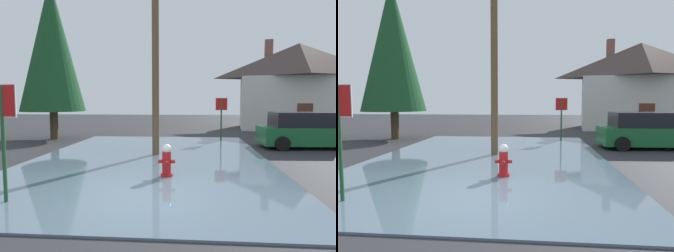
# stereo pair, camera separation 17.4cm
# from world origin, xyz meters

# --- Properties ---
(ground_plane) EXTENTS (80.00, 80.00, 0.10)m
(ground_plane) POSITION_xyz_m (0.00, 0.00, -0.05)
(ground_plane) COLOR #2D2D30
(flood_puddle) EXTENTS (8.56, 12.99, 0.04)m
(flood_puddle) POSITION_xyz_m (-0.52, 4.52, 0.02)
(flood_puddle) COLOR slate
(flood_puddle) RESTS_ON ground
(lane_stop_bar) EXTENTS (3.04, 0.55, 0.01)m
(lane_stop_bar) POSITION_xyz_m (0.96, -1.03, 0.00)
(lane_stop_bar) COLOR silver
(lane_stop_bar) RESTS_ON ground
(stop_sign_near) EXTENTS (0.68, 0.12, 2.52)m
(stop_sign_near) POSITION_xyz_m (-2.90, -0.54, 1.78)
(stop_sign_near) COLOR #1E4C28
(stop_sign_near) RESTS_ON ground
(fire_hydrant) EXTENTS (0.48, 0.41, 0.96)m
(fire_hydrant) POSITION_xyz_m (0.31, 1.88, 0.47)
(fire_hydrant) COLOR red
(fire_hydrant) RESTS_ON ground
(utility_pole) EXTENTS (1.60, 0.28, 8.09)m
(utility_pole) POSITION_xyz_m (-0.41, 5.25, 4.22)
(utility_pole) COLOR brown
(utility_pole) RESTS_ON ground
(stop_sign_far) EXTENTS (0.65, 0.19, 2.34)m
(stop_sign_far) POSITION_xyz_m (2.59, 9.64, 1.65)
(stop_sign_far) COLOR #1E4C28
(stop_sign_far) RESTS_ON ground
(house) EXTENTS (9.75, 6.65, 7.03)m
(house) POSITION_xyz_m (9.09, 17.21, 3.39)
(house) COLOR beige
(house) RESTS_ON ground
(parked_car) EXTENTS (4.51, 2.19, 1.65)m
(parked_car) POSITION_xyz_m (6.32, 7.72, 0.79)
(parked_car) COLOR #195B2D
(parked_car) RESTS_ON ground
(pine_tree_mid_left) EXTENTS (3.54, 3.54, 8.85)m
(pine_tree_mid_left) POSITION_xyz_m (-6.77, 9.83, 5.21)
(pine_tree_mid_left) COLOR #4C3823
(pine_tree_mid_left) RESTS_ON ground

